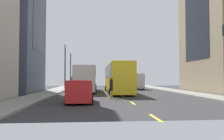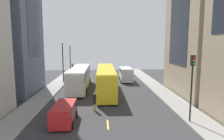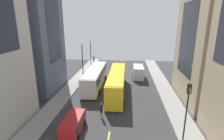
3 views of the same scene
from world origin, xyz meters
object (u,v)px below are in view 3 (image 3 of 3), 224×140
at_px(pedestrian_walking_far, 94,59).
at_px(delivery_van_white, 138,71).
at_px(traffic_light_near_corner, 188,102).
at_px(pedestrian_crossing_near, 101,110).
at_px(city_bus_white, 95,76).
at_px(streetcar_yellow, 117,81).
at_px(car_red_0, 73,123).

bearing_deg(pedestrian_walking_far, delivery_van_white, -19.73).
distance_m(delivery_van_white, traffic_light_near_corner, 20.19).
bearing_deg(traffic_light_near_corner, pedestrian_crossing_near, 156.86).
xyz_separation_m(city_bus_white, streetcar_yellow, (4.05, -2.55, 0.12)).
relative_size(streetcar_yellow, car_red_0, 3.13).
relative_size(pedestrian_walking_far, traffic_light_near_corner, 0.36).
xyz_separation_m(city_bus_white, traffic_light_near_corner, (11.34, -14.10, 2.26)).
xyz_separation_m(car_red_0, pedestrian_crossing_near, (2.60, 3.08, 0.04)).
xyz_separation_m(streetcar_yellow, pedestrian_walking_far, (-7.83, 20.53, -0.85)).
xyz_separation_m(pedestrian_crossing_near, traffic_light_near_corner, (8.66, -3.70, 3.23)).
relative_size(delivery_van_white, pedestrian_walking_far, 2.37).
height_order(streetcar_yellow, car_red_0, streetcar_yellow).
height_order(pedestrian_crossing_near, pedestrian_walking_far, pedestrian_walking_far).
height_order(car_red_0, pedestrian_walking_far, pedestrian_walking_far).
xyz_separation_m(delivery_van_white, pedestrian_crossing_near, (-5.31, -16.01, -0.47)).
bearing_deg(car_red_0, pedestrian_crossing_near, 49.86).
bearing_deg(car_red_0, traffic_light_near_corner, -3.15).
xyz_separation_m(streetcar_yellow, pedestrian_crossing_near, (-1.37, -7.85, -1.08)).
bearing_deg(pedestrian_crossing_near, pedestrian_walking_far, 49.07).
relative_size(streetcar_yellow, pedestrian_crossing_near, 6.84).
relative_size(city_bus_white, pedestrian_crossing_near, 6.27).
bearing_deg(traffic_light_near_corner, delivery_van_white, 99.66).
bearing_deg(traffic_light_near_corner, city_bus_white, 128.80).
bearing_deg(city_bus_white, car_red_0, -89.66).
bearing_deg(delivery_van_white, pedestrian_crossing_near, -108.33).
bearing_deg(pedestrian_walking_far, pedestrian_crossing_near, -50.48).
xyz_separation_m(delivery_van_white, car_red_0, (-7.91, -19.09, -0.51)).
distance_m(delivery_van_white, pedestrian_walking_far, 17.07).
distance_m(city_bus_white, car_red_0, 13.52).
bearing_deg(delivery_van_white, city_bus_white, -144.91).
bearing_deg(streetcar_yellow, car_red_0, -109.97).
bearing_deg(pedestrian_walking_far, city_bus_white, -51.42).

